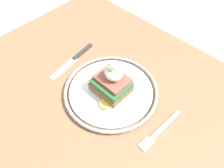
% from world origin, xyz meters
% --- Properties ---
extents(ground_plane, '(6.00, 6.00, 0.00)m').
position_xyz_m(ground_plane, '(0.00, 0.00, 0.00)').
color(ground_plane, '#9E9993').
extents(dining_table, '(0.83, 0.67, 0.76)m').
position_xyz_m(dining_table, '(0.00, 0.00, 0.61)').
color(dining_table, '#846042').
rests_on(dining_table, ground_plane).
extents(plate, '(0.27, 0.27, 0.02)m').
position_xyz_m(plate, '(-0.04, -0.00, 0.77)').
color(plate, silver).
rests_on(plate, dining_table).
extents(sandwich, '(0.10, 0.11, 0.09)m').
position_xyz_m(sandwich, '(-0.04, -0.00, 0.81)').
color(sandwich, brown).
rests_on(sandwich, plate).
extents(fork, '(0.02, 0.15, 0.00)m').
position_xyz_m(fork, '(-0.21, 0.00, 0.76)').
color(fork, silver).
rests_on(fork, dining_table).
extents(knife, '(0.04, 0.19, 0.01)m').
position_xyz_m(knife, '(0.14, -0.02, 0.76)').
color(knife, '#2D2D2D').
rests_on(knife, dining_table).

